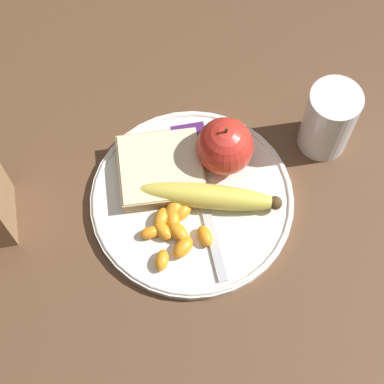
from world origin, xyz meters
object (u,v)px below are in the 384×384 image
object	(u,v)px
apple	(225,146)
bread_slice	(161,169)
banana	(209,196)
juice_glass	(328,121)
fork	(203,199)
jam_packet	(189,140)
plate	(192,200)

from	to	relation	value
apple	bread_slice	size ratio (longest dim) A/B	0.73
apple	banana	size ratio (longest dim) A/B	0.45
juice_glass	apple	bearing A→B (deg)	-175.53
juice_glass	banana	xyz separation A→B (m)	(-0.17, -0.07, -0.02)
apple	fork	size ratio (longest dim) A/B	0.44
banana	bread_slice	size ratio (longest dim) A/B	1.63
banana	bread_slice	distance (m)	0.07
apple	fork	xyz separation A→B (m)	(-0.04, -0.05, -0.04)
bread_slice	jam_packet	xyz separation A→B (m)	(0.04, 0.04, -0.00)
banana	juice_glass	bearing A→B (deg)	21.35
plate	jam_packet	distance (m)	0.08
juice_glass	banana	world-z (taller)	juice_glass
bread_slice	jam_packet	world-z (taller)	same
plate	bread_slice	distance (m)	0.06
plate	apple	size ratio (longest dim) A/B	3.17
plate	jam_packet	bearing A→B (deg)	82.03
plate	jam_packet	world-z (taller)	jam_packet
bread_slice	jam_packet	distance (m)	0.06
fork	jam_packet	bearing A→B (deg)	-0.14
fork	jam_packet	size ratio (longest dim) A/B	4.26
apple	bread_slice	distance (m)	0.09
plate	fork	size ratio (longest dim) A/B	1.39
apple	jam_packet	size ratio (longest dim) A/B	1.87
banana	jam_packet	world-z (taller)	banana
jam_packet	banana	bearing A→B (deg)	-84.11
plate	juice_glass	xyz separation A→B (m)	(0.19, 0.06, 0.04)
jam_packet	plate	bearing A→B (deg)	-97.97
banana	fork	size ratio (longest dim) A/B	0.98
bread_slice	banana	bearing A→B (deg)	-44.51
fork	apple	bearing A→B (deg)	-37.88
plate	juice_glass	size ratio (longest dim) A/B	2.48
juice_glass	fork	size ratio (longest dim) A/B	0.56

